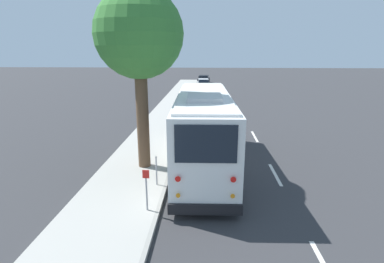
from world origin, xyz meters
TOP-DOWN VIEW (x-y plane):
  - ground_plane at (0.00, 0.00)m, footprint 160.00×160.00m
  - sidewalk_slab at (0.00, 3.46)m, footprint 80.00×3.14m
  - curb_strip at (0.00, 1.82)m, footprint 80.00×0.14m
  - shuttle_bus at (-0.67, 0.38)m, footprint 9.67×2.83m
  - parked_sedan_maroon at (10.69, 0.70)m, footprint 4.30×1.86m
  - parked_sedan_white at (16.89, 0.88)m, footprint 4.34×1.82m
  - parked_sedan_navy at (22.98, 0.68)m, footprint 4.77×1.94m
  - parked_sedan_silver at (29.09, 0.80)m, footprint 4.75×1.89m
  - parked_sedan_black at (35.58, 0.84)m, footprint 4.39×2.03m
  - street_tree at (-0.99, 3.07)m, footprint 3.71×3.71m
  - sign_post_near at (-5.01, 2.17)m, footprint 0.06×0.22m
  - sign_post_far at (-3.07, 2.17)m, footprint 0.06×0.06m
  - lane_stripe_mid at (-1.46, -2.81)m, footprint 2.40×0.14m
  - lane_stripe_ahead at (4.54, -2.81)m, footprint 2.40×0.14m

SIDE VIEW (x-z plane):
  - ground_plane at x=0.00m, z-range 0.00..0.00m
  - lane_stripe_mid at x=-1.46m, z-range 0.00..0.01m
  - lane_stripe_ahead at x=4.54m, z-range 0.00..0.01m
  - sidewalk_slab at x=0.00m, z-range 0.00..0.15m
  - curb_strip at x=0.00m, z-range 0.00..0.15m
  - parked_sedan_navy at x=22.98m, z-range -0.05..1.21m
  - parked_sedan_maroon at x=10.69m, z-range -0.05..1.22m
  - parked_sedan_white at x=16.89m, z-range -0.05..1.23m
  - parked_sedan_black at x=35.58m, z-range -0.05..1.25m
  - parked_sedan_silver at x=29.09m, z-range -0.04..1.28m
  - sign_post_far at x=-3.07m, z-range 0.15..1.34m
  - sign_post_near at x=-5.01m, z-range 0.17..1.60m
  - shuttle_bus at x=-0.67m, z-range 0.13..3.74m
  - street_tree at x=-0.99m, z-range 2.03..10.23m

